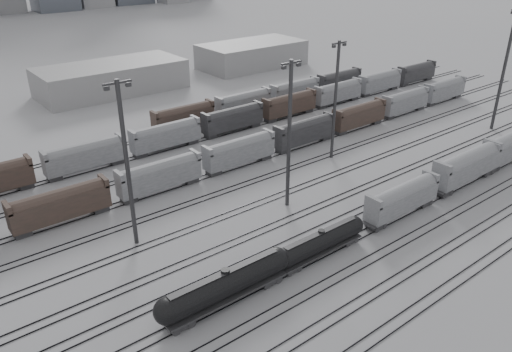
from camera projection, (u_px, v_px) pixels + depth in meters
ground at (331, 256)px, 69.09m from camera, size 900.00×900.00×0.00m
tracks at (253, 207)px, 81.44m from camera, size 220.00×71.50×0.16m
tank_car_a at (226, 284)px, 59.17m from camera, size 18.88×3.15×4.67m
tank_car_b at (321, 242)px, 68.19m from camera, size 16.05×2.67×3.97m
hopper_car_a at (402, 197)px, 77.68m from camera, size 14.87×2.96×5.32m
hopper_car_b at (467, 165)px, 87.66m from camera, size 16.84×3.35×6.02m
hopper_car_c at (511, 145)px, 96.34m from camera, size 16.44×3.27×5.88m
light_mast_b at (127, 162)px, 66.61m from camera, size 3.85×0.62×24.06m
light_mast_c at (289, 133)px, 76.80m from camera, size 3.83×0.61×23.95m
light_mast_d at (335, 98)px, 94.69m from camera, size 3.69×0.59×23.04m
light_mast_e at (505, 67)px, 108.60m from camera, size 4.30×0.69×26.89m
bg_string_near at (239, 153)px, 94.98m from camera, size 151.00×3.00×5.60m
bg_string_mid at (233, 120)px, 111.88m from camera, size 151.00×3.00×5.60m
bg_string_far at (270, 98)px, 127.29m from camera, size 66.00×3.00×5.60m
warehouse_mid at (112, 78)px, 140.15m from camera, size 40.00×18.00×8.00m
warehouse_right at (252, 55)px, 168.03m from camera, size 35.00×18.00×8.00m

